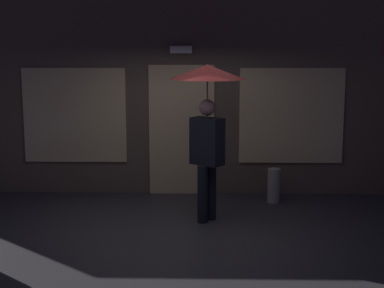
{
  "coord_description": "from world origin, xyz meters",
  "views": [
    {
      "loc": [
        0.41,
        -7.21,
        2.44
      ],
      "look_at": [
        0.21,
        0.63,
        1.13
      ],
      "focal_mm": 52.45,
      "sensor_mm": 36.0,
      "label": 1
    }
  ],
  "objects": [
    {
      "name": "person_with_umbrella",
      "position": [
        0.43,
        0.63,
        1.73
      ],
      "size": [
        1.06,
        1.06,
        2.25
      ],
      "rotation": [
        0.0,
        0.0,
        2.49
      ],
      "color": "black",
      "rests_on": "ground"
    },
    {
      "name": "building_facade",
      "position": [
        0.0,
        2.35,
        2.2
      ],
      "size": [
        10.39,
        0.48,
        4.44
      ],
      "color": "brown",
      "rests_on": "ground"
    },
    {
      "name": "sidewalk_bollard",
      "position": [
        1.51,
        1.64,
        0.28
      ],
      "size": [
        0.2,
        0.2,
        0.56
      ],
      "primitive_type": "cylinder",
      "color": "#B2A899",
      "rests_on": "ground"
    },
    {
      "name": "ground_plane",
      "position": [
        0.0,
        0.0,
        0.0
      ],
      "size": [
        18.0,
        18.0,
        0.0
      ],
      "primitive_type": "plane",
      "color": "#38353A"
    }
  ]
}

